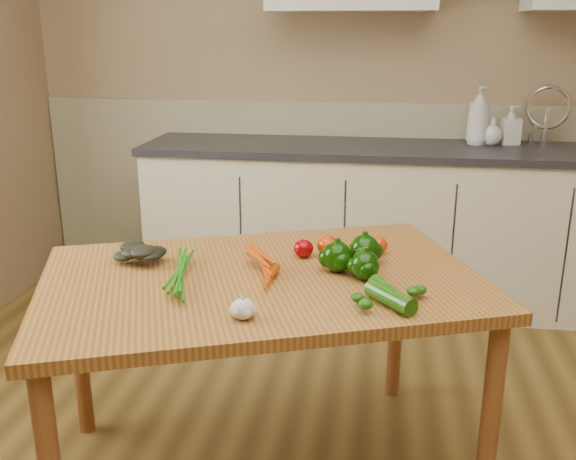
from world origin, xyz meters
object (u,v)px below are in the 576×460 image
(pepper_a, at_px, (337,257))
(pepper_b, at_px, (365,250))
(soap_bottle_b, at_px, (511,125))
(tomato_c, at_px, (378,245))
(table, at_px, (262,299))
(tomato_a, at_px, (304,248))
(soap_bottle_c, at_px, (492,131))
(zucchini_a, at_px, (389,294))
(tomato_b, at_px, (328,245))
(zucchini_b, at_px, (390,298))
(carrot_bunch, at_px, (236,266))
(soap_bottle_a, at_px, (479,115))
(leafy_greens, at_px, (133,249))
(garlic_bulb, at_px, (243,309))
(pepper_c, at_px, (365,265))

(pepper_a, distance_m, pepper_b, 0.12)
(soap_bottle_b, xyz_separation_m, tomato_c, (-0.69, -1.50, -0.23))
(table, xyz_separation_m, tomato_a, (0.11, 0.20, 0.11))
(soap_bottle_c, bearing_deg, zucchini_a, -23.98)
(tomato_c, bearing_deg, soap_bottle_c, 68.13)
(pepper_a, xyz_separation_m, tomato_b, (-0.05, 0.16, -0.02))
(pepper_a, bearing_deg, zucchini_b, -56.25)
(table, height_order, zucchini_b, zucchini_b)
(carrot_bunch, relative_size, tomato_a, 3.73)
(table, relative_size, soap_bottle_a, 5.09)
(soap_bottle_c, relative_size, pepper_a, 1.48)
(pepper_b, bearing_deg, table, -154.12)
(soap_bottle_b, xyz_separation_m, pepper_b, (-0.73, -1.62, -0.21))
(zucchini_a, bearing_deg, leafy_greens, 166.76)
(tomato_b, bearing_deg, garlic_bulb, -108.01)
(soap_bottle_a, height_order, pepper_a, soap_bottle_a)
(table, relative_size, pepper_c, 17.18)
(table, bearing_deg, pepper_a, -2.70)
(leafy_greens, bearing_deg, tomato_b, 15.27)
(soap_bottle_a, height_order, garlic_bulb, soap_bottle_a)
(tomato_c, relative_size, zucchini_b, 0.38)
(soap_bottle_a, relative_size, garlic_bulb, 4.67)
(tomato_c, bearing_deg, leafy_greens, -165.14)
(pepper_c, distance_m, tomato_a, 0.28)
(carrot_bunch, distance_m, pepper_c, 0.41)
(table, distance_m, pepper_c, 0.36)
(table, xyz_separation_m, pepper_a, (0.24, 0.08, 0.13))
(pepper_a, relative_size, pepper_b, 0.98)
(tomato_a, height_order, tomato_c, tomato_a)
(pepper_c, bearing_deg, pepper_a, 146.98)
(tomato_c, bearing_deg, tomato_b, -166.70)
(tomato_b, xyz_separation_m, tomato_c, (0.18, 0.04, -0.00))
(carrot_bunch, relative_size, garlic_bulb, 3.80)
(pepper_c, bearing_deg, tomato_a, 140.60)
(leafy_greens, bearing_deg, tomato_a, 13.86)
(soap_bottle_b, distance_m, pepper_c, 1.91)
(soap_bottle_b, bearing_deg, carrot_bunch, 136.53)
(leafy_greens, distance_m, zucchini_a, 0.89)
(pepper_c, height_order, zucchini_b, pepper_c)
(tomato_c, bearing_deg, zucchini_a, -84.55)
(soap_bottle_b, height_order, tomato_a, soap_bottle_b)
(carrot_bunch, relative_size, pepper_b, 2.54)
(soap_bottle_a, xyz_separation_m, tomato_c, (-0.51, -1.47, -0.28))
(tomato_a, bearing_deg, pepper_b, -10.67)
(soap_bottle_a, relative_size, tomato_b, 4.23)
(tomato_b, bearing_deg, pepper_b, -30.32)
(tomato_c, xyz_separation_m, zucchini_b, (0.04, -0.46, -0.00))
(pepper_a, distance_m, tomato_c, 0.24)
(garlic_bulb, relative_size, tomato_a, 0.98)
(tomato_c, bearing_deg, table, -143.15)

